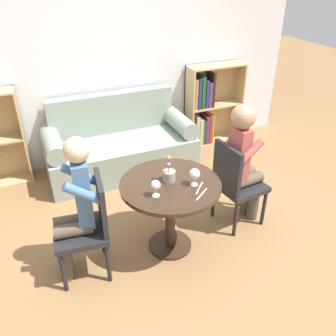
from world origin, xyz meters
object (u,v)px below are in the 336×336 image
at_px(wine_glass_left, 156,186).
at_px(wine_glass_right, 195,174).
at_px(person_left, 75,208).
at_px(bookshelf_right, 206,108).
at_px(flower_vase, 169,174).
at_px(couch, 120,147).
at_px(chair_right, 235,181).
at_px(person_right, 244,161).
at_px(chair_left, 89,224).

bearing_deg(wine_glass_left, wine_glass_right, 3.31).
bearing_deg(person_left, bookshelf_right, 136.94).
relative_size(wine_glass_left, flower_vase, 0.58).
relative_size(couch, chair_right, 2.00).
distance_m(chair_right, person_right, 0.21).
distance_m(couch, person_left, 1.78).
bearing_deg(wine_glass_left, couch, 83.89).
bearing_deg(bookshelf_right, person_right, -107.91).
bearing_deg(chair_right, wine_glass_left, 96.35).
bearing_deg(person_left, wine_glass_left, 83.50).
xyz_separation_m(bookshelf_right, chair_left, (-2.08, -1.83, -0.03)).
bearing_deg(chair_right, person_left, 85.66).
relative_size(bookshelf_right, flower_vase, 4.59).
distance_m(chair_right, wine_glass_left, 0.97).
distance_m(couch, flower_vase, 1.60).
bearing_deg(chair_left, couch, 162.51).
bearing_deg(couch, wine_glass_right, -84.10).
height_order(chair_right, person_left, person_left).
bearing_deg(wine_glass_right, bookshelf_right, 58.46).
height_order(bookshelf_right, person_right, person_right).
height_order(bookshelf_right, flower_vase, bookshelf_right).
height_order(person_left, wine_glass_right, person_left).
bearing_deg(person_right, bookshelf_right, -24.09).
bearing_deg(flower_vase, bookshelf_right, 52.90).
bearing_deg(wine_glass_right, person_right, 17.23).
bearing_deg(bookshelf_right, wine_glass_right, -121.54).
relative_size(chair_right, wine_glass_right, 5.84).
bearing_deg(wine_glass_left, bookshelf_right, 51.75).
relative_size(bookshelf_right, wine_glass_left, 7.90).
xyz_separation_m(person_right, flower_vase, (-0.79, -0.05, 0.08)).
bearing_deg(person_left, chair_left, 85.29).
bearing_deg(wine_glass_right, person_left, 172.43).
distance_m(chair_left, person_left, 0.19).
relative_size(person_left, person_right, 1.00).
bearing_deg(person_right, wine_glass_left, 96.18).
height_order(chair_left, chair_right, same).
bearing_deg(flower_vase, chair_left, -177.56).
distance_m(person_right, wine_glass_right, 0.67).
xyz_separation_m(person_right, wine_glass_right, (-0.63, -0.19, 0.12)).
bearing_deg(flower_vase, wine_glass_left, -138.83).
distance_m(chair_left, wine_glass_right, 0.95).
bearing_deg(chair_left, person_left, -94.71).
relative_size(chair_left, wine_glass_left, 6.34).
bearing_deg(chair_left, bookshelf_right, 138.40).
bearing_deg(flower_vase, wine_glass_right, -40.12).
distance_m(couch, chair_right, 1.67).
relative_size(bookshelf_right, wine_glass_right, 7.27).
distance_m(bookshelf_right, wine_glass_right, 2.29).
xyz_separation_m(couch, wine_glass_right, (0.17, -1.67, 0.50)).
height_order(person_left, person_right, person_right).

